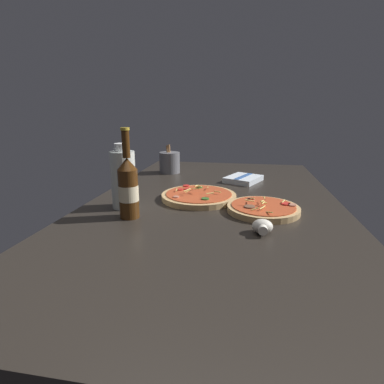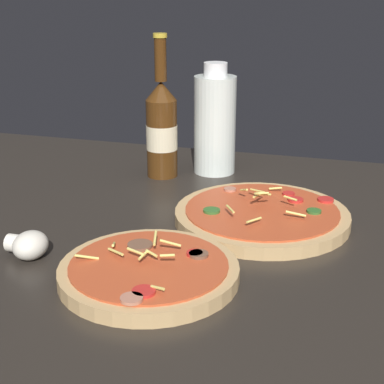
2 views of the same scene
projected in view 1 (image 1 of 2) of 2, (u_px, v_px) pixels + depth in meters
counter_slab at (215, 203)px, 111.68cm from camera, size 160.00×90.00×2.50cm
pizza_near at (263, 209)px, 98.07cm from camera, size 23.52×23.52×4.45cm
pizza_far at (199, 196)px, 112.45cm from camera, size 27.88×27.88×5.42cm
beer_bottle at (128, 187)px, 90.82cm from camera, size 6.09×6.09×27.49cm
oil_bottle at (123, 179)px, 100.43cm from camera, size 8.28×8.28×21.85cm
mushroom_left at (262, 227)px, 80.68cm from camera, size 5.87×5.59×3.92cm
utensil_crock at (170, 162)px, 157.77cm from camera, size 10.72×10.72×14.85cm
dish_towel at (243, 179)px, 139.34cm from camera, size 20.55×19.02×2.56cm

